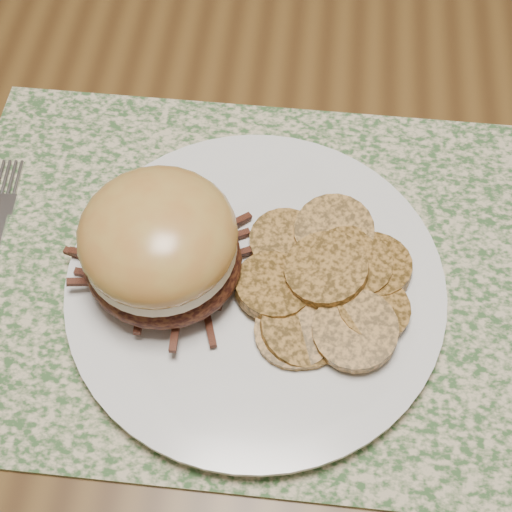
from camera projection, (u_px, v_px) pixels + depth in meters
The scene contains 5 objects.
ground at pixel (414, 507), 1.18m from camera, with size 3.50×3.50×0.00m, color #55301D.
placemat at pixel (242, 270), 0.54m from camera, with size 0.45×0.33×0.00m, color #35572D.
dinner_plate at pixel (256, 287), 0.52m from camera, with size 0.26×0.26×0.02m, color silver.
pork_sandwich at pixel (160, 246), 0.48m from camera, with size 0.12×0.12×0.08m.
roasted_potatoes at pixel (327, 285), 0.50m from camera, with size 0.14×0.16×0.03m.
Camera 1 is at (-0.23, -0.27, 1.22)m, focal length 50.00 mm.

